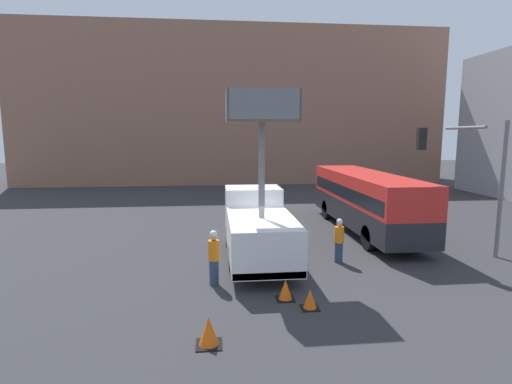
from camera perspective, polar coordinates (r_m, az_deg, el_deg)
The scene contains 10 objects.
ground_plane at distance 16.24m, azimuth 1.99°, elevation -10.28°, with size 120.00×120.00×0.00m, color #333335.
building_backdrop_far at distance 45.51m, azimuth -3.35°, elevation 11.84°, with size 44.00×10.00×15.98m.
utility_truck at distance 16.37m, azimuth 0.29°, elevation -4.60°, with size 2.58×6.59×6.73m.
city_bus at distance 21.87m, azimuth 15.36°, elevation -0.75°, with size 2.54×10.88×3.11m.
traffic_light_pole at distance 18.73m, azimuth 28.48°, elevation 3.38°, with size 3.61×3.35×5.72m.
road_worker_near_truck at distance 13.94m, azimuth -6.05°, elevation -9.28°, with size 0.38×0.38×1.93m.
road_worker_directing at distance 16.56m, azimuth 11.78°, elevation -6.82°, with size 0.38×0.38×1.81m.
traffic_cone_near_truck at distance 12.42m, azimuth 7.72°, elevation -14.97°, with size 0.53×0.53×0.60m.
traffic_cone_mid_road at distance 12.95m, azimuth 4.22°, elevation -13.83°, with size 0.56×0.56×0.64m.
traffic_cone_far_side at distance 10.47m, azimuth -6.78°, elevation -19.24°, with size 0.64×0.64×0.73m.
Camera 1 is at (-2.17, -15.24, 5.18)m, focal length 28.00 mm.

